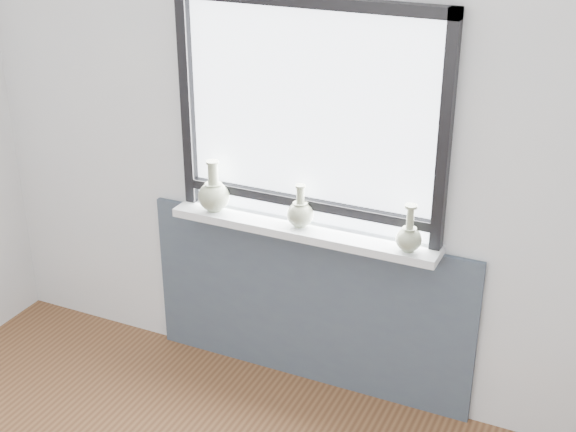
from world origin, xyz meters
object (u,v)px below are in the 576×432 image
at_px(windowsill, 302,230).
at_px(vase_a, 214,194).
at_px(vase_c, 409,237).
at_px(vase_b, 300,213).

distance_m(windowsill, vase_a, 0.48).
bearing_deg(vase_a, vase_c, -1.04).
bearing_deg(vase_b, vase_c, -3.17).
relative_size(windowsill, vase_c, 6.04).
xyz_separation_m(windowsill, vase_a, (-0.47, -0.01, 0.10)).
distance_m(vase_a, vase_c, 0.99).
bearing_deg(vase_c, vase_a, 178.96).
height_order(vase_a, vase_b, vase_a).
distance_m(vase_a, vase_b, 0.46).
distance_m(windowsill, vase_c, 0.53).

